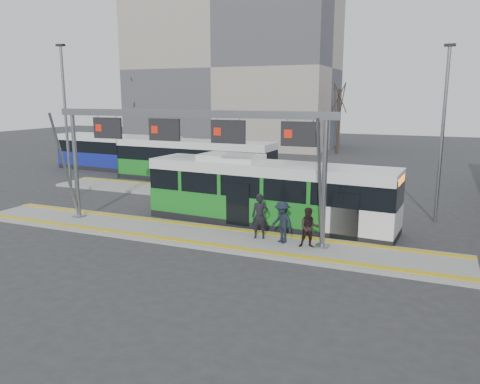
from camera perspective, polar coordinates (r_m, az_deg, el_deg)
The scene contains 18 objects.
ground at distance 20.28m, azimuth -5.63°, elevation -5.41°, with size 120.00×120.00×0.00m, color #2D2D30.
platform_main at distance 20.26m, azimuth -5.64°, elevation -5.20°, with size 22.00×3.00×0.15m, color gray.
platform_second at distance 28.93m, azimuth -5.06°, elevation -0.09°, with size 20.00×3.00×0.15m, color gray.
tactile_main at distance 20.23m, azimuth -5.64°, elevation -4.97°, with size 22.00×2.65×0.02m.
tactile_second at distance 29.92m, azimuth -4.03°, elevation 0.48°, with size 20.00×0.35×0.02m.
gantry at distance 19.86m, azimuth -6.42°, elevation 6.87°, with size 13.00×1.68×5.20m.
apartment_block at distance 58.01m, azimuth -0.88°, elevation 14.84°, with size 24.50×12.50×18.40m.
hero_bus at distance 21.73m, azimuth 3.39°, elevation -0.22°, with size 11.82×3.25×3.21m.
bg_bus_green at distance 33.13m, azimuth -5.59°, elevation 3.77°, with size 11.69×2.84×2.90m.
bg_bus_blue at distance 39.23m, azimuth -14.63°, elevation 4.62°, with size 11.06×3.09×2.85m.
passenger_a at distance 19.22m, azimuth 2.44°, elevation -2.98°, with size 0.68×0.44×1.85m, color black.
passenger_b at distance 18.27m, azimuth 8.41°, elevation -4.33°, with size 0.76×0.59×1.57m, color black.
passenger_c at distance 18.71m, azimuth 5.17°, elevation -3.69°, with size 1.09×0.63×1.69m, color black.
tree_left at distance 52.54m, azimuth 4.14°, elevation 12.81°, with size 1.40×1.40×9.32m.
tree_mid at distance 49.94m, azimuth 11.98°, elevation 11.13°, with size 1.40×1.40×7.56m.
tree_far at distance 58.16m, azimuth -12.30°, elevation 11.76°, with size 1.40×1.40×8.38m.
lamp_west at distance 29.05m, azimuth -20.46°, elevation 8.35°, with size 0.50×0.25×8.77m.
lamp_east at distance 23.64m, azimuth 23.47°, elevation 6.85°, with size 0.50×0.25×8.21m.
Camera 1 is at (9.34, -17.00, 5.90)m, focal length 35.00 mm.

